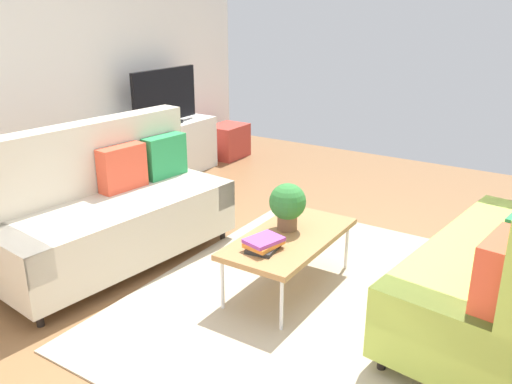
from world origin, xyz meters
TOP-DOWN VIEW (x-y plane):
  - ground_plane at (0.00, 0.00)m, footprint 7.68×7.68m
  - wall_far at (0.00, 2.80)m, footprint 6.40×0.12m
  - area_rug at (-0.03, -0.27)m, footprint 2.90×2.20m
  - couch_beige at (-0.36, 1.35)m, footprint 1.98×1.04m
  - coffee_table at (0.02, -0.07)m, footprint 1.10×0.56m
  - tv_console at (1.53, 2.46)m, footprint 1.40×0.44m
  - tv at (1.53, 2.44)m, footprint 1.00×0.20m
  - storage_trunk at (2.63, 2.36)m, footprint 0.52×0.40m
  - potted_plant at (0.10, -0.00)m, footprint 0.27×0.27m
  - table_book_0 at (-0.27, -0.04)m, footprint 0.27×0.22m
  - table_book_1 at (-0.27, -0.04)m, footprint 0.26×0.21m
  - table_book_2 at (-0.27, -0.04)m, footprint 0.28×0.23m
  - vase_0 at (0.95, 2.51)m, footprint 0.08×0.08m
  - bottle_0 at (1.10, 2.42)m, footprint 0.06×0.06m
  - bottle_1 at (1.21, 2.42)m, footprint 0.06×0.06m
  - bottle_2 at (1.32, 2.42)m, footprint 0.06×0.06m

SIDE VIEW (x-z plane):
  - ground_plane at x=0.00m, z-range 0.00..0.00m
  - area_rug at x=-0.03m, z-range 0.00..0.01m
  - storage_trunk at x=2.63m, z-range 0.00..0.44m
  - tv_console at x=1.53m, z-range 0.00..0.64m
  - coffee_table at x=0.02m, z-range 0.18..0.60m
  - table_book_0 at x=-0.27m, z-range 0.42..0.45m
  - couch_beige at x=-0.36m, z-range -0.10..1.00m
  - table_book_1 at x=-0.27m, z-range 0.45..0.48m
  - table_book_2 at x=-0.27m, z-range 0.48..0.50m
  - potted_plant at x=0.10m, z-range 0.44..0.79m
  - vase_0 at x=0.95m, z-range 0.64..0.77m
  - bottle_1 at x=1.21m, z-range 0.64..0.83m
  - bottle_2 at x=1.32m, z-range 0.64..0.84m
  - bottle_0 at x=1.10m, z-range 0.64..0.87m
  - tv at x=1.53m, z-range 0.63..1.27m
  - wall_far at x=0.00m, z-range 0.00..2.90m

